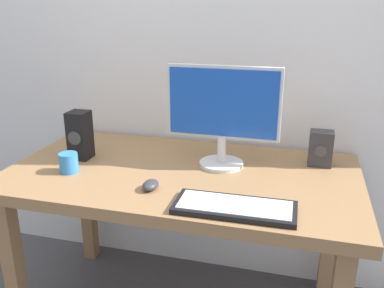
{
  "coord_description": "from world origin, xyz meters",
  "views": [
    {
      "loc": [
        0.46,
        -1.53,
        1.39
      ],
      "look_at": [
        0.04,
        0.0,
        0.84
      ],
      "focal_mm": 39.2,
      "sensor_mm": 36.0,
      "label": 1
    }
  ],
  "objects_px": {
    "keyboard_primary": "(235,207)",
    "coffee_mug": "(69,163)",
    "speaker_right": "(321,148)",
    "monitor": "(223,111)",
    "speaker_left": "(80,135)",
    "desk": "(182,189)",
    "mouse": "(151,185)"
  },
  "relations": [
    {
      "from": "keyboard_primary",
      "to": "coffee_mug",
      "type": "distance_m",
      "value": 0.72
    },
    {
      "from": "keyboard_primary",
      "to": "speaker_right",
      "type": "relative_size",
      "value": 2.71
    },
    {
      "from": "monitor",
      "to": "speaker_left",
      "type": "distance_m",
      "value": 0.64
    },
    {
      "from": "desk",
      "to": "coffee_mug",
      "type": "relative_size",
      "value": 17.74
    },
    {
      "from": "mouse",
      "to": "coffee_mug",
      "type": "height_order",
      "value": "coffee_mug"
    },
    {
      "from": "desk",
      "to": "mouse",
      "type": "bearing_deg",
      "value": -106.52
    },
    {
      "from": "mouse",
      "to": "coffee_mug",
      "type": "relative_size",
      "value": 1.05
    },
    {
      "from": "keyboard_primary",
      "to": "desk",
      "type": "bearing_deg",
      "value": 133.64
    },
    {
      "from": "keyboard_primary",
      "to": "speaker_left",
      "type": "xyz_separation_m",
      "value": [
        -0.74,
        0.31,
        0.1
      ]
    },
    {
      "from": "monitor",
      "to": "keyboard_primary",
      "type": "bearing_deg",
      "value": -72.46
    },
    {
      "from": "coffee_mug",
      "to": "speaker_right",
      "type": "bearing_deg",
      "value": 19.36
    },
    {
      "from": "desk",
      "to": "coffee_mug",
      "type": "distance_m",
      "value": 0.48
    },
    {
      "from": "speaker_right",
      "to": "coffee_mug",
      "type": "bearing_deg",
      "value": -160.64
    },
    {
      "from": "mouse",
      "to": "speaker_right",
      "type": "bearing_deg",
      "value": 37.1
    },
    {
      "from": "speaker_left",
      "to": "coffee_mug",
      "type": "relative_size",
      "value": 2.62
    },
    {
      "from": "keyboard_primary",
      "to": "mouse",
      "type": "height_order",
      "value": "mouse"
    },
    {
      "from": "mouse",
      "to": "coffee_mug",
      "type": "bearing_deg",
      "value": 172.42
    },
    {
      "from": "speaker_right",
      "to": "mouse",
      "type": "bearing_deg",
      "value": -145.62
    },
    {
      "from": "speaker_left",
      "to": "keyboard_primary",
      "type": "bearing_deg",
      "value": -22.48
    },
    {
      "from": "speaker_left",
      "to": "coffee_mug",
      "type": "height_order",
      "value": "speaker_left"
    },
    {
      "from": "monitor",
      "to": "keyboard_primary",
      "type": "xyz_separation_m",
      "value": [
        0.12,
        -0.39,
        -0.22
      ]
    },
    {
      "from": "monitor",
      "to": "keyboard_primary",
      "type": "height_order",
      "value": "monitor"
    },
    {
      "from": "keyboard_primary",
      "to": "coffee_mug",
      "type": "xyz_separation_m",
      "value": [
        -0.71,
        0.15,
        0.03
      ]
    },
    {
      "from": "desk",
      "to": "mouse",
      "type": "xyz_separation_m",
      "value": [
        -0.06,
        -0.2,
        0.1
      ]
    },
    {
      "from": "speaker_right",
      "to": "speaker_left",
      "type": "height_order",
      "value": "speaker_left"
    },
    {
      "from": "coffee_mug",
      "to": "desk",
      "type": "bearing_deg",
      "value": 17.01
    },
    {
      "from": "monitor",
      "to": "speaker_right",
      "type": "distance_m",
      "value": 0.44
    },
    {
      "from": "keyboard_primary",
      "to": "mouse",
      "type": "xyz_separation_m",
      "value": [
        -0.33,
        0.08,
        0.01
      ]
    },
    {
      "from": "monitor",
      "to": "coffee_mug",
      "type": "xyz_separation_m",
      "value": [
        -0.58,
        -0.24,
        -0.19
      ]
    },
    {
      "from": "keyboard_primary",
      "to": "speaker_right",
      "type": "height_order",
      "value": "speaker_right"
    },
    {
      "from": "speaker_right",
      "to": "coffee_mug",
      "type": "relative_size",
      "value": 1.88
    },
    {
      "from": "mouse",
      "to": "speaker_left",
      "type": "relative_size",
      "value": 0.4
    }
  ]
}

